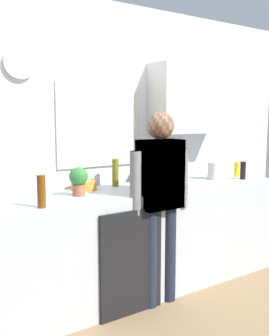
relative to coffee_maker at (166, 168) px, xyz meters
name	(u,v)px	position (x,y,z in m)	size (l,w,h in m)	color
ground_plane	(159,302)	(-0.36, -0.38, -1.08)	(8.00, 8.00, 0.00)	#8C6D4C
kitchen_counter	(139,240)	(-0.36, -0.08, -0.62)	(2.86, 0.64, 0.94)	#B2B7BC
dishwasher_panel	(132,263)	(-0.66, -0.41, -0.66)	(0.56, 0.02, 0.84)	black
back_wall_assembly	(124,138)	(-0.26, 0.32, 0.28)	(4.46, 0.42, 2.60)	silver
coffee_maker	(166,168)	(0.00, 0.00, 0.00)	(0.20, 0.20, 0.33)	black
bottle_olive_oil	(115,173)	(-0.48, 0.13, -0.02)	(0.06, 0.06, 0.25)	olive
bottle_amber_beer	(41,191)	(-1.33, -0.31, -0.03)	(0.06, 0.06, 0.23)	brown
bottle_dark_sauce	(243,170)	(0.79, -0.25, -0.06)	(0.06, 0.06, 0.18)	black
mixing_bowl	(84,185)	(-0.79, 0.13, -0.11)	(0.22, 0.22, 0.08)	orange
potted_plant	(79,179)	(-0.94, -0.08, -0.01)	(0.15, 0.15, 0.23)	#9E5638
dish_soap	(237,169)	(0.89, -0.09, -0.07)	(0.06, 0.06, 0.18)	yellow
storage_canister	(215,171)	(0.56, -0.08, -0.06)	(0.14, 0.14, 0.17)	silver
person_at_sink	(160,193)	(-0.36, -0.38, -0.14)	(0.57, 0.22, 1.60)	#3F4766
person_guest	(160,193)	(-0.36, -0.38, -0.14)	(0.57, 0.22, 1.60)	#3F4766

